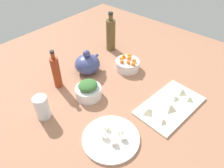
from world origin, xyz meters
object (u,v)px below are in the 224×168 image
(drinking_glass_0, at_px, (42,107))
(bottle_0, at_px, (111,34))
(cutting_board, at_px, (170,106))
(bottle_1, at_px, (56,72))
(bowl_greens, at_px, (89,92))
(teapot, at_px, (87,64))
(bowl_carrots, at_px, (127,65))
(plate_tofu, at_px, (111,138))

(drinking_glass_0, bearing_deg, bottle_0, 13.97)
(cutting_board, height_order, bottle_1, bottle_1)
(bottle_0, bearing_deg, bowl_greens, -152.41)
(teapot, bearing_deg, bowl_greens, -132.95)
(bottle_0, bearing_deg, bowl_carrots, -115.30)
(teapot, bearing_deg, plate_tofu, -122.87)
(cutting_board, xyz_separation_m, bowl_carrots, (0.11, 0.36, 0.02))
(plate_tofu, bearing_deg, cutting_board, -15.39)
(teapot, distance_m, drinking_glass_0, 0.40)
(bowl_greens, xyz_separation_m, bottle_1, (-0.05, 0.19, 0.07))
(teapot, relative_size, bottle_0, 0.63)
(cutting_board, relative_size, bottle_0, 1.35)
(plate_tofu, distance_m, bowl_greens, 0.30)
(drinking_glass_0, bearing_deg, cutting_board, -42.99)
(bowl_greens, relative_size, teapot, 0.82)
(bowl_greens, height_order, teapot, teapot)
(bottle_1, xyz_separation_m, drinking_glass_0, (-0.19, -0.13, -0.04))
(plate_tofu, distance_m, bottle_1, 0.47)
(plate_tofu, height_order, teapot, teapot)
(bottle_0, bearing_deg, bottle_1, -175.26)
(plate_tofu, relative_size, bottle_1, 1.10)
(cutting_board, xyz_separation_m, bowl_greens, (-0.22, 0.37, 0.02))
(bottle_1, bearing_deg, teapot, -8.11)
(cutting_board, relative_size, bowl_greens, 2.59)
(cutting_board, distance_m, plate_tofu, 0.36)
(bowl_carrots, relative_size, drinking_glass_0, 1.21)
(bottle_1, bearing_deg, bowl_carrots, -26.68)
(bottle_0, bearing_deg, plate_tofu, -138.70)
(cutting_board, xyz_separation_m, bottle_1, (-0.27, 0.55, 0.09))
(bottle_1, bearing_deg, drinking_glass_0, -145.68)
(plate_tofu, bearing_deg, drinking_glass_0, 108.54)
(teapot, xyz_separation_m, bottle_0, (0.29, 0.07, 0.06))
(plate_tofu, distance_m, drinking_glass_0, 0.35)
(bottle_0, distance_m, drinking_glass_0, 0.70)
(plate_tofu, xyz_separation_m, teapot, (0.28, 0.43, 0.05))
(cutting_board, height_order, teapot, teapot)
(cutting_board, height_order, bowl_carrots, bowl_carrots)
(drinking_glass_0, bearing_deg, teapot, 14.39)
(bowl_carrots, bearing_deg, bowl_greens, 179.59)
(bowl_greens, xyz_separation_m, teapot, (0.15, 0.16, 0.03))
(bowl_greens, height_order, bottle_1, bottle_1)
(bowl_carrots, distance_m, drinking_glass_0, 0.57)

